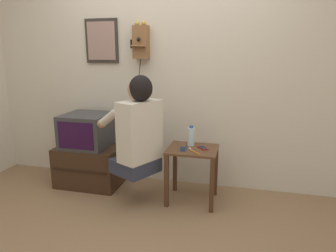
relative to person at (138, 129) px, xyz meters
The scene contains 12 objects.
ground_plane 0.95m from the person, 80.14° to the right, with size 14.00×14.00×0.00m, color #846647.
wall_back 0.82m from the person, 81.25° to the left, with size 6.80×0.05×2.55m.
side_table 0.63m from the person, 20.56° to the left, with size 0.48×0.42×0.55m.
person is the anchor object (origin of this frame).
tv_stand 0.93m from the person, 157.00° to the left, with size 0.70×0.47×0.45m.
television 0.79m from the person, 156.57° to the left, with size 0.49×0.48×0.37m.
wall_phone_antique 0.99m from the person, 104.80° to the left, with size 0.20×0.18×0.76m.
framed_picture 1.19m from the person, 136.16° to the left, with size 0.38×0.03×0.48m.
cell_phone_held 0.48m from the person, 17.96° to the left, with size 0.08×0.13×0.01m.
cell_phone_spare 0.66m from the person, 19.25° to the left, with size 0.12×0.14×0.01m.
water_bottle 0.55m from the person, 31.29° to the left, with size 0.07×0.07×0.20m.
toothbrush 0.56m from the person, ahead, with size 0.13×0.13×0.02m.
Camera 1 is at (0.84, -2.02, 1.46)m, focal length 32.00 mm.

